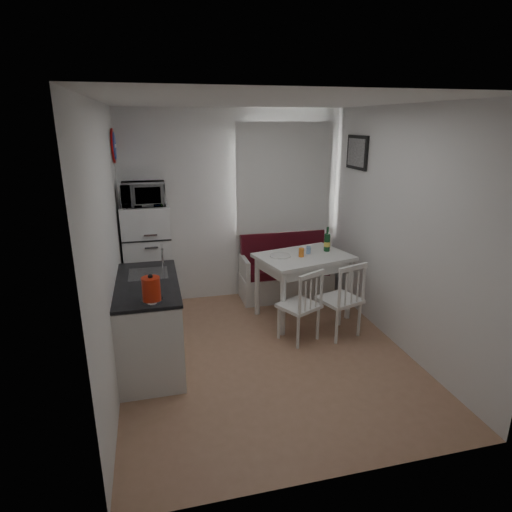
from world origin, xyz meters
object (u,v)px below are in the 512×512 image
Objects in this scene: chair_right at (344,293)px; fridge at (149,261)px; dining_table at (303,262)px; bench at (285,276)px; chair_left at (302,299)px; microwave at (143,194)px; wine_bottle at (327,239)px; kitchen_counter at (150,322)px; kettle at (151,289)px.

fridge is (-2.14, 1.24, 0.16)m from chair_right.
chair_right is at bearing -83.13° from dining_table.
bench is 2.38× the size of chair_left.
fridge is at bearing 90.00° from microwave.
fridge is at bearing 149.28° from dining_table.
microwave is at bearing 169.23° from wine_bottle.
microwave is (-1.64, 1.18, 1.05)m from chair_left.
microwave is (0.02, 1.19, 1.13)m from kitchen_counter.
bench is 2.28m from microwave.
bench is 1.40m from chair_right.
wine_bottle reaches higher than dining_table.
microwave is at bearing 90.99° from kettle.
fridge reaches higher than chair_left.
dining_table is (1.91, 0.67, 0.28)m from kitchen_counter.
wine_bottle is at bearing 24.89° from chair_left.
dining_table is 2.13m from microwave.
kettle reaches higher than chair_left.
dining_table is at bearing 92.66° from chair_right.
chair_left is 2.12× the size of kettle.
bench is 2.54× the size of microwave.
chair_right is at bearing -30.13° from fridge.
kitchen_counter reaches higher than kettle.
wine_bottle is (2.21, 1.30, -0.04)m from kettle.
wine_bottle is (0.35, 0.10, 0.25)m from dining_table.
fridge is (-1.64, 1.23, 0.19)m from chair_left.
microwave is at bearing -175.13° from bench.
kitchen_counter reaches higher than bench.
chair_left is at bearing 0.35° from kitchen_counter.
fridge reaches higher than wine_bottle.
fridge is at bearing 116.19° from chair_left.
kettle reaches higher than bench.
kitchen_counter is 2.04m from dining_table.
chair_right is 2.65m from microwave.
kitchen_counter is 2.43× the size of chair_left.
chair_left is at bearing -128.33° from wine_bottle.
kettle is (0.05, -0.54, 0.57)m from kitchen_counter.
bench is 0.97m from wine_bottle.
fridge is 2.30m from wine_bottle.
chair_right is 1.68× the size of wine_bottle.
microwave is (-1.89, 0.53, 0.85)m from dining_table.
microwave reaches higher than kitchen_counter.
dining_table is at bearing 32.99° from kettle.
microwave reaches higher than wine_bottle.
microwave reaches higher than dining_table.
microwave is at bearing 89.06° from kitchen_counter.
kettle is (0.03, -1.78, 0.30)m from fridge.
chair_right is 2.47m from fridge.
dining_table is at bearing -16.96° from fridge.
microwave is (-1.88, -0.16, 1.28)m from bench.
kettle is (-1.61, -0.55, 0.49)m from chair_left.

